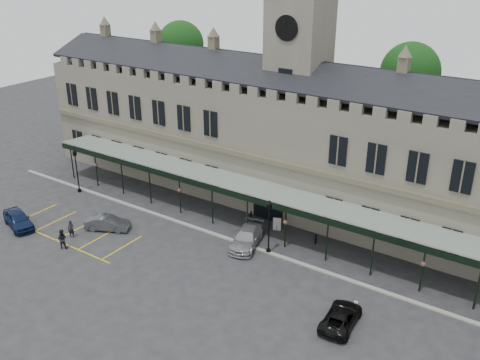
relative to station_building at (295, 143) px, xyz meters
The scene contains 20 objects.
ground 17.17m from the station_building, 90.00° to the right, with size 140.00×140.00×0.00m, color #28272A.
station_building is the anchor object (origin of this frame).
clock_tower 6.64m from the station_building, 90.00° to the left, with size 5.60×5.60×24.80m.
canopy 9.37m from the station_building, 90.00° to the right, with size 50.00×4.10×4.30m.
kerb 12.22m from the station_building, 90.00° to the right, with size 60.00×0.40×0.12m, color gray.
parking_markings 23.26m from the station_building, 128.81° to the right, with size 16.00×6.00×0.01m, color gold, non-canonical shape.
tree_behind_left 24.64m from the station_building, 157.55° to the left, with size 6.00×6.00×16.00m.
tree_behind_mid 13.67m from the station_building, 48.65° to the left, with size 6.00×6.00×16.00m.
lamp_post_left 23.46m from the station_building, 151.77° to the right, with size 0.47×0.47×4.99m.
lamp_post_mid 11.38m from the station_building, 72.42° to the right, with size 0.48×0.48×5.12m.
traffic_cone 19.42m from the station_building, 46.52° to the right, with size 0.44×0.44×0.70m.
sign_board 8.88m from the station_building, 73.82° to the right, with size 0.73×0.30×1.30m.
bollard_left 8.56m from the station_building, 103.29° to the right, with size 0.15×0.15×0.85m, color black.
bollard_right 10.81m from the station_building, 47.80° to the right, with size 0.17×0.17×0.97m, color black.
car_left_a 27.85m from the station_building, 134.12° to the right, with size 1.88×4.66×1.59m, color #0D1A3B.
car_left_b 19.93m from the station_building, 127.07° to the right, with size 1.46×4.20×1.38m, color #3D4146.
car_taxi 11.82m from the station_building, 84.46° to the right, with size 2.15×5.28×1.53m, color gray.
car_van 21.03m from the station_building, 51.58° to the right, with size 2.10×4.56×1.27m, color black.
person_a 23.09m from the station_building, 126.12° to the right, with size 0.61×0.40×1.68m, color black.
person_b 23.99m from the station_building, 121.80° to the right, with size 0.90×0.70×1.85m, color black.
Camera 1 is at (23.68, -29.33, 24.63)m, focal length 40.00 mm.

